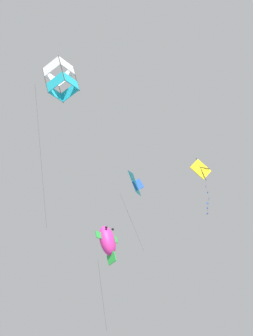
{
  "coord_description": "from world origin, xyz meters",
  "views": [
    {
      "loc": [
        -25.07,
        -10.71,
        13.52
      ],
      "look_at": [
        0.29,
        3.44,
        26.17
      ],
      "focal_mm": 54.56,
      "sensor_mm": 36.0,
      "label": 1
    }
  ],
  "objects": [
    {
      "name": "kite_delta_near_left",
      "position": [
        5.56,
        5.65,
        27.43
      ],
      "size": [
        2.86,
        1.98,
        5.49
      ],
      "rotation": [
        0.44,
        0.0,
        3.58
      ],
      "color": "#1EB2C6"
    },
    {
      "name": "kite_diamond_low_drifter",
      "position": [
        1.29,
        -1.06,
        25.47
      ],
      "size": [
        1.29,
        0.88,
        3.77
      ],
      "rotation": [
        0.38,
        0.0,
        2.81
      ],
      "color": "yellow"
    },
    {
      "name": "kite_box_near_right",
      "position": [
        -4.52,
        5.24,
        30.48
      ],
      "size": [
        2.45,
        2.15,
        9.95
      ],
      "rotation": [
        0.31,
        0.0,
        3.05
      ],
      "color": "white"
    },
    {
      "name": "kite_fish_upper_right",
      "position": [
        -1.13,
        3.87,
        21.23
      ],
      "size": [
        1.64,
        1.54,
        5.85
      ],
      "rotation": [
        0.32,
        0.0,
        2.88
      ],
      "color": "#DB2D93"
    }
  ]
}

